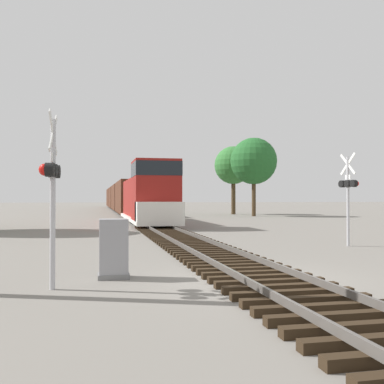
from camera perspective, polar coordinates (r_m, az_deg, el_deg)
name	(u,v)px	position (r m, az deg, el deg)	size (l,w,h in m)	color
ground_plane	(256,279)	(11.35, 8.16, -10.92)	(400.00, 400.00, 0.00)	slate
rail_track_bed	(256,274)	(11.32, 8.16, -10.25)	(2.60, 160.00, 0.31)	black
freight_train	(122,198)	(66.41, -8.82, -0.74)	(2.95, 79.70, 4.48)	maroon
crossing_signal_near	(51,180)	(10.30, -17.43, 1.52)	(0.39, 1.01, 3.90)	#B7B7BC
crossing_signal_far	(349,188)	(19.80, 19.26, 0.44)	(0.45, 1.01, 3.89)	#B7B7BC
relay_cabinet	(114,249)	(11.45, -9.93, -7.15)	(0.77, 0.61, 1.48)	slate
tree_mid_background	(254,161)	(50.38, 7.84, 3.89)	(5.18, 5.18, 8.71)	#473521
tree_deep_background	(233,166)	(55.79, 5.27, 3.37)	(4.68, 4.68, 8.42)	#473521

